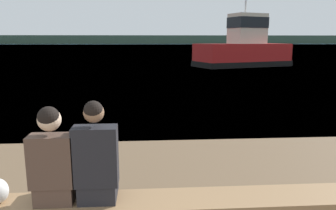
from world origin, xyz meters
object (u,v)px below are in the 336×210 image
object	(u,v)px
person_right	(96,160)
tugboat_red	(243,50)
person_left	(53,162)
bench_main	(60,209)

from	to	relation	value
person_right	tugboat_red	xyz separation A→B (m)	(8.17, 22.38, 0.37)
person_left	bench_main	bearing A→B (deg)	-16.89
bench_main	person_left	bearing A→B (deg)	163.11
bench_main	person_right	size ratio (longest dim) A/B	8.27
bench_main	person_left	distance (m)	0.49
tugboat_red	person_left	bearing A→B (deg)	139.23
bench_main	person_left	size ratio (longest dim) A/B	8.68
tugboat_red	person_right	bearing A→B (deg)	140.14
bench_main	tugboat_red	xyz separation A→B (m)	(8.55, 22.39, 0.87)
bench_main	tugboat_red	bearing A→B (deg)	69.10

